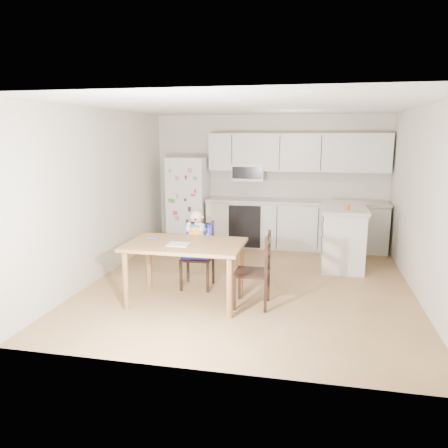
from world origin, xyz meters
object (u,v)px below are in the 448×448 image
Objects in this scene: red_cup at (347,207)px; chair_side at (260,265)px; dining_table at (185,251)px; kitchen_island at (342,235)px; refrigerator at (189,201)px; chair_booster at (198,241)px.

chair_side is (-1.13, -1.68, -0.50)m from red_cup.
dining_table is 1.54× the size of chair_side.
dining_table is (-2.05, -2.12, 0.18)m from kitchen_island.
refrigerator is 3.06m from kitchen_island.
chair_booster reaches higher than dining_table.
red_cup is 0.10× the size of chair_side.
kitchen_island is 2.35m from chair_side.
refrigerator is 1.79× the size of chair_side.
refrigerator is 1.54× the size of chair_booster.
kitchen_island is at bearing 94.17° from red_cup.
kitchen_island is (2.89, -0.94, -0.35)m from refrigerator.
chair_booster is 1.16× the size of chair_side.
kitchen_island is 2.96m from dining_table.
chair_side is at bearing 3.09° from dining_table.
chair_booster reaches higher than chair_side.
chair_side is at bearing -118.08° from kitchen_island.
dining_table is (0.84, -3.06, -0.17)m from refrigerator.
chair_side is (-1.10, -2.07, 0.04)m from kitchen_island.
kitchen_island is at bearing 34.71° from chair_booster.
refrigerator is at bearing 105.43° from dining_table.
kitchen_island is 14.50× the size of red_cup.
refrigerator is 3.52m from chair_side.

